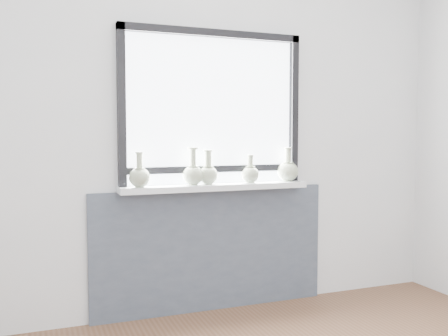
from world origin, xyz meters
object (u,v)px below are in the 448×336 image
object	(u,v)px
vase_c	(208,173)
vase_b	(193,173)
windowsill	(216,187)
vase_a	(140,176)
vase_e	(288,170)
vase_d	(250,173)

from	to	relation	value
vase_c	vase_b	bearing A→B (deg)	-177.85
windowsill	vase_c	size ratio (longest dim) A/B	5.63
vase_b	vase_c	xyz separation A→B (m)	(0.11, 0.00, -0.00)
windowsill	vase_c	xyz separation A→B (m)	(-0.05, 0.00, 0.10)
vase_a	vase_e	size ratio (longest dim) A/B	0.93
windowsill	vase_e	distance (m)	0.57
vase_b	vase_c	world-z (taller)	vase_b
vase_a	vase_b	bearing A→B (deg)	4.16
vase_a	vase_e	bearing A→B (deg)	2.01
vase_b	vase_a	bearing A→B (deg)	-175.84
windowsill	vase_b	bearing A→B (deg)	-179.04
vase_d	vase_e	world-z (taller)	vase_e
windowsill	vase_c	world-z (taller)	vase_c
windowsill	vase_b	distance (m)	0.19
windowsill	vase_b	xyz separation A→B (m)	(-0.16, -0.00, 0.10)
vase_c	vase_d	bearing A→B (deg)	-1.90
vase_b	vase_d	xyz separation A→B (m)	(0.42, -0.01, -0.01)
windowsill	vase_e	size ratio (longest dim) A/B	5.38
windowsill	vase_d	distance (m)	0.27
windowsill	vase_a	size ratio (longest dim) A/B	5.79
vase_b	windowsill	bearing A→B (deg)	0.96
vase_d	windowsill	bearing A→B (deg)	178.01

